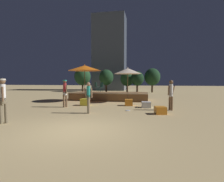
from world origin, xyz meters
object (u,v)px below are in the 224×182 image
Objects in this scene: patio_umbrella_0 at (128,71)px; person_0 at (89,97)px; cube_seat_1 at (85,102)px; person_3 at (171,94)px; frisbee_disc at (128,110)px; cube_seat_2 at (160,110)px; background_tree_1 at (152,77)px; background_tree_3 at (106,77)px; background_tree_0 at (137,79)px; person_1 at (65,91)px; bistro_chair_0 at (101,86)px; cube_seat_3 at (129,102)px; background_tree_4 at (127,79)px; background_tree_2 at (83,76)px; person_2 at (3,97)px; cube_seat_0 at (146,105)px; patio_umbrella_1 at (85,68)px; bistro_chair_1 at (96,86)px.

person_0 is (-1.60, -5.52, -1.67)m from patio_umbrella_0.
person_3 reaches higher than cube_seat_1.
patio_umbrella_0 is 10.64× the size of frisbee_disc.
patio_umbrella_0 is at bearing 114.21° from cube_seat_2.
background_tree_3 is at bearing -172.66° from background_tree_1.
patio_umbrella_0 is at bearing -69.30° from background_tree_3.
person_1 is at bearing -105.48° from background_tree_0.
background_tree_1 is at bearing 89.44° from bistro_chair_0.
background_tree_4 is at bearing 96.22° from cube_seat_3.
background_tree_2 is (-7.18, 18.50, 1.57)m from person_0.
person_0 is at bearing 78.32° from person_3.
bistro_chair_0 is (1.72, 9.72, 0.18)m from person_2.
background_tree_2 is at bearing 169.77° from background_tree_0.
person_3 is at bearing -30.26° from cube_seat_0.
background_tree_2 reaches higher than bistro_chair_0.
cube_seat_2 is 0.17× the size of background_tree_2.
background_tree_0 is at bearing -10.23° from background_tree_2.
person_2 is at bearing -98.36° from background_tree_4.
cube_seat_2 is 0.39× the size of person_0.
person_0 is 6.97m from bistro_chair_0.
bistro_chair_1 is (0.44, 2.12, -1.61)m from patio_umbrella_1.
background_tree_3 is at bearing 49.15° from person_2.
bistro_chair_1 is at bearing 128.18° from cube_seat_2.
cube_seat_0 is 15.70m from background_tree_4.
background_tree_1 reaches higher than cube_seat_0.
background_tree_2 reaches higher than cube_seat_1.
person_1 is (-1.02, -1.07, 0.83)m from cube_seat_1.
cube_seat_0 is 5.53m from person_1.
bistro_chair_0 is at bearing -62.19° from background_tree_2.
cube_seat_3 is 0.16× the size of background_tree_1.
bistro_chair_1 is (-3.61, 4.21, 1.05)m from cube_seat_3.
patio_umbrella_1 is 5.43× the size of cube_seat_3.
background_tree_1 reaches higher than background_tree_0.
person_0 is 0.48× the size of background_tree_3.
cube_seat_2 is at bearing -20.87° from frisbee_disc.
patio_umbrella_0 is at bearing -55.93° from background_tree_2.
cube_seat_1 reaches higher than frisbee_disc.
bistro_chair_1 is 12.27m from background_tree_1.
cube_seat_3 is at bearing -27.22° from patio_umbrella_1.
background_tree_4 reaches higher than background_tree_0.
bistro_chair_0 is at bearing 21.72° from person_1.
person_0 reaches higher than bistro_chair_1.
person_3 is at bearing -79.87° from background_tree_0.
cube_seat_2 is 0.21× the size of background_tree_0.
frisbee_disc is 0.09× the size of background_tree_0.
background_tree_2 is at bearing 179.19° from background_tree_1.
cube_seat_2 is 1.95m from frisbee_disc.
background_tree_4 is (2.56, 16.23, 1.00)m from person_1.
patio_umbrella_0 is 4.96m from person_3.
cube_seat_2 is 0.36× the size of person_3.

